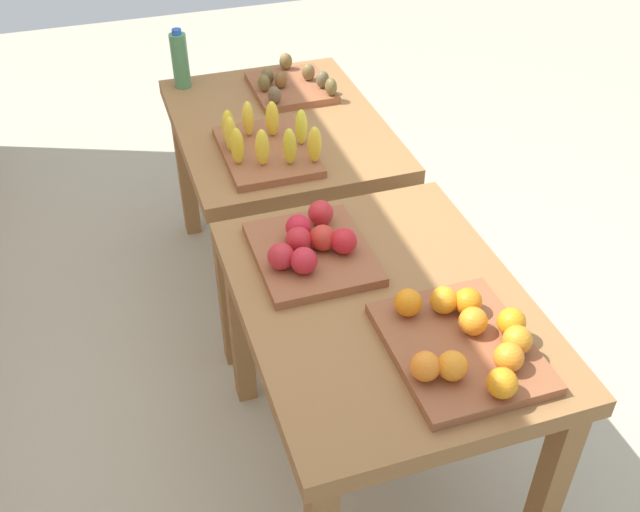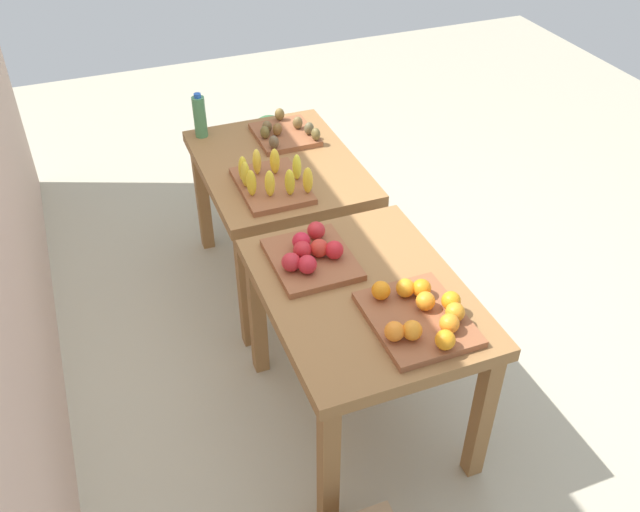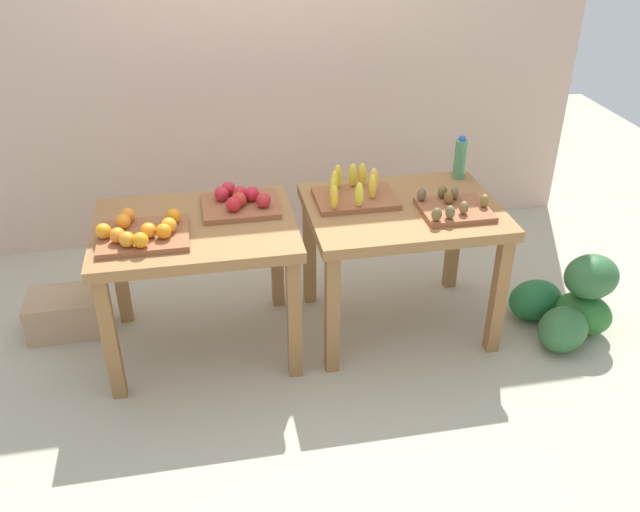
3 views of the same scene
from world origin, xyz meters
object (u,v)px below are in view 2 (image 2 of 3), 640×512
(apple_bin, at_px, (311,255))
(water_bottle, at_px, (200,116))
(orange_bin, at_px, (420,315))
(watermelon_pile, at_px, (274,165))
(display_table_left, at_px, (364,311))
(banana_crate, at_px, (271,181))
(display_table_right, at_px, (279,180))
(kiwi_bin, at_px, (285,133))

(apple_bin, distance_m, water_bottle, 1.31)
(orange_bin, xyz_separation_m, watermelon_pile, (2.32, -0.15, -0.63))
(display_table_left, height_order, watermelon_pile, display_table_left)
(banana_crate, bearing_deg, watermelon_pile, -17.68)
(apple_bin, bearing_deg, water_bottle, 7.32)
(display_table_right, height_order, kiwi_bin, kiwi_bin)
(water_bottle, distance_m, watermelon_pile, 1.04)
(display_table_left, bearing_deg, water_bottle, 11.21)
(banana_crate, relative_size, watermelon_pile, 0.70)
(orange_bin, distance_m, kiwi_bin, 1.61)
(orange_bin, xyz_separation_m, banana_crate, (1.12, 0.23, 0.01))
(banana_crate, relative_size, water_bottle, 1.74)
(orange_bin, relative_size, banana_crate, 1.04)
(display_table_right, distance_m, orange_bin, 1.39)
(banana_crate, bearing_deg, apple_bin, 177.77)
(display_table_left, xyz_separation_m, watermelon_pile, (2.06, -0.26, -0.47))
(kiwi_bin, distance_m, watermelon_pile, 0.95)
(orange_bin, xyz_separation_m, kiwi_bin, (1.61, -0.00, -0.01))
(orange_bin, distance_m, apple_bin, 0.57)
(orange_bin, bearing_deg, water_bottle, 13.23)
(display_table_right, height_order, water_bottle, water_bottle)
(display_table_right, distance_m, water_bottle, 0.58)
(display_table_right, relative_size, apple_bin, 2.60)
(display_table_left, bearing_deg, display_table_right, 0.00)
(banana_crate, bearing_deg, display_table_right, -24.85)
(display_table_left, xyz_separation_m, kiwi_bin, (1.36, -0.12, 0.15))
(orange_bin, bearing_deg, kiwi_bin, -0.15)
(display_table_left, height_order, orange_bin, orange_bin)
(banana_crate, bearing_deg, display_table_left, -172.42)
(apple_bin, distance_m, banana_crate, 0.62)
(banana_crate, height_order, watermelon_pile, banana_crate)
(display_table_left, relative_size, kiwi_bin, 2.84)
(apple_bin, relative_size, kiwi_bin, 1.09)
(display_table_right, bearing_deg, orange_bin, -175.13)
(apple_bin, height_order, water_bottle, water_bottle)
(display_table_left, distance_m, water_bottle, 1.60)
(display_table_right, relative_size, kiwi_bin, 2.84)
(display_table_right, distance_m, watermelon_pile, 1.09)
(display_table_left, distance_m, display_table_right, 1.12)
(apple_bin, distance_m, watermelon_pile, 1.96)
(kiwi_bin, relative_size, water_bottle, 1.45)
(display_table_left, relative_size, apple_bin, 2.60)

